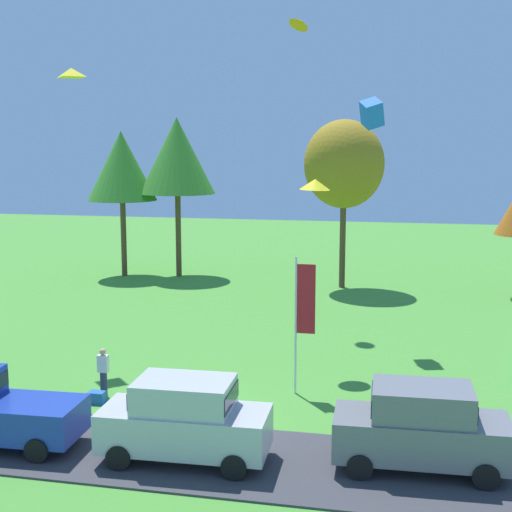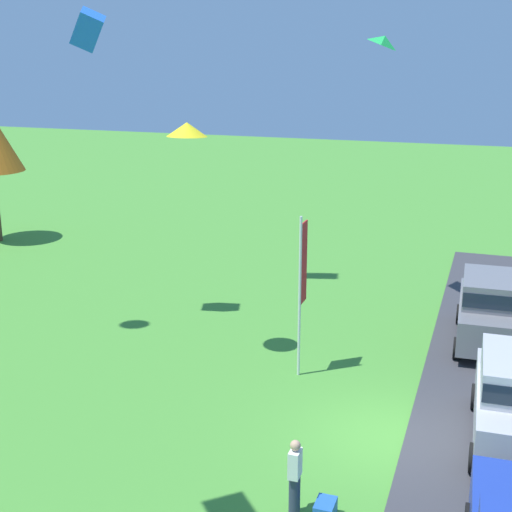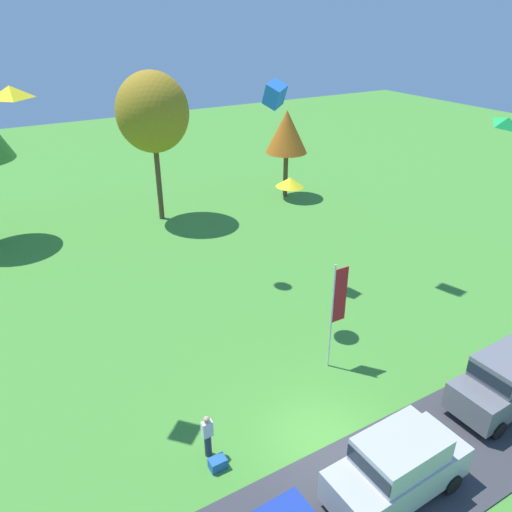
{
  "view_description": "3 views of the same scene",
  "coord_description": "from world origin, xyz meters",
  "px_view_note": "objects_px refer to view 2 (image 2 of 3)",
  "views": [
    {
      "loc": [
        6.44,
        -20.68,
        8.62
      ],
      "look_at": [
        0.78,
        5.69,
        4.39
      ],
      "focal_mm": 50.0,
      "sensor_mm": 36.0,
      "label": 1
    },
    {
      "loc": [
        -16.02,
        -2.13,
        9.31
      ],
      "look_at": [
        2.7,
        4.31,
        3.58
      ],
      "focal_mm": 50.0,
      "sensor_mm": 36.0,
      "label": 2
    },
    {
      "loc": [
        -8.4,
        -10.02,
        13.69
      ],
      "look_at": [
        0.95,
        5.94,
        4.4
      ],
      "focal_mm": 35.0,
      "sensor_mm": 36.0,
      "label": 3
    }
  ],
  "objects_px": {
    "car_suv_near_entrance": "(490,307)",
    "kite_delta_high_right": "(187,129)",
    "kite_box_low_drifter": "(88,30)",
    "flag_banner": "(302,274)",
    "person_on_lawn": "(295,477)",
    "kite_diamond_high_left": "(385,41)",
    "cooler_box": "(325,510)"
  },
  "relations": [
    {
      "from": "car_suv_near_entrance",
      "to": "kite_box_low_drifter",
      "type": "relative_size",
      "value": 4.33
    },
    {
      "from": "person_on_lawn",
      "to": "kite_box_low_drifter",
      "type": "distance_m",
      "value": 15.56
    },
    {
      "from": "kite_delta_high_right",
      "to": "person_on_lawn",
      "type": "bearing_deg",
      "value": -141.58
    },
    {
      "from": "flag_banner",
      "to": "kite_box_low_drifter",
      "type": "relative_size",
      "value": 4.5
    },
    {
      "from": "cooler_box",
      "to": "kite_delta_high_right",
      "type": "height_order",
      "value": "kite_delta_high_right"
    },
    {
      "from": "person_on_lawn",
      "to": "kite_box_low_drifter",
      "type": "bearing_deg",
      "value": 48.19
    },
    {
      "from": "car_suv_near_entrance",
      "to": "person_on_lawn",
      "type": "relative_size",
      "value": 2.73
    },
    {
      "from": "kite_diamond_high_left",
      "to": "cooler_box",
      "type": "bearing_deg",
      "value": -174.0
    },
    {
      "from": "car_suv_near_entrance",
      "to": "kite_box_low_drifter",
      "type": "height_order",
      "value": "kite_box_low_drifter"
    },
    {
      "from": "car_suv_near_entrance",
      "to": "kite_delta_high_right",
      "type": "xyz_separation_m",
      "value": [
        -4.05,
        8.73,
        5.82
      ]
    },
    {
      "from": "person_on_lawn",
      "to": "kite_delta_high_right",
      "type": "distance_m",
      "value": 10.45
    },
    {
      "from": "person_on_lawn",
      "to": "kite_delta_high_right",
      "type": "bearing_deg",
      "value": 38.42
    },
    {
      "from": "car_suv_near_entrance",
      "to": "cooler_box",
      "type": "distance_m",
      "value": 11.03
    },
    {
      "from": "car_suv_near_entrance",
      "to": "kite_diamond_high_left",
      "type": "bearing_deg",
      "value": 53.69
    },
    {
      "from": "person_on_lawn",
      "to": "kite_delta_high_right",
      "type": "relative_size",
      "value": 1.44
    },
    {
      "from": "flag_banner",
      "to": "cooler_box",
      "type": "distance_m",
      "value": 7.59
    },
    {
      "from": "person_on_lawn",
      "to": "cooler_box",
      "type": "distance_m",
      "value": 0.94
    },
    {
      "from": "cooler_box",
      "to": "kite_diamond_high_left",
      "type": "bearing_deg",
      "value": 6.0
    },
    {
      "from": "kite_diamond_high_left",
      "to": "kite_delta_high_right",
      "type": "xyz_separation_m",
      "value": [
        -7.22,
        4.42,
        -2.51
      ]
    },
    {
      "from": "person_on_lawn",
      "to": "flag_banner",
      "type": "relative_size",
      "value": 0.35
    },
    {
      "from": "flag_banner",
      "to": "cooler_box",
      "type": "relative_size",
      "value": 8.65
    },
    {
      "from": "car_suv_near_entrance",
      "to": "person_on_lawn",
      "type": "xyz_separation_m",
      "value": [
        -10.62,
        3.52,
        -0.42
      ]
    },
    {
      "from": "cooler_box",
      "to": "kite_box_low_drifter",
      "type": "height_order",
      "value": "kite_box_low_drifter"
    },
    {
      "from": "car_suv_near_entrance",
      "to": "person_on_lawn",
      "type": "height_order",
      "value": "car_suv_near_entrance"
    },
    {
      "from": "car_suv_near_entrance",
      "to": "kite_box_low_drifter",
      "type": "xyz_separation_m",
      "value": [
        -2.19,
        12.95,
        8.65
      ]
    },
    {
      "from": "kite_delta_high_right",
      "to": "kite_box_low_drifter",
      "type": "relative_size",
      "value": 1.1
    },
    {
      "from": "cooler_box",
      "to": "car_suv_near_entrance",
      "type": "bearing_deg",
      "value": -15.16
    },
    {
      "from": "kite_box_low_drifter",
      "to": "kite_diamond_high_left",
      "type": "bearing_deg",
      "value": -58.17
    },
    {
      "from": "kite_delta_high_right",
      "to": "kite_box_low_drifter",
      "type": "height_order",
      "value": "kite_box_low_drifter"
    },
    {
      "from": "flag_banner",
      "to": "cooler_box",
      "type": "xyz_separation_m",
      "value": [
        -6.62,
        -2.37,
        -2.87
      ]
    },
    {
      "from": "flag_banner",
      "to": "kite_box_low_drifter",
      "type": "distance_m",
      "value": 10.48
    },
    {
      "from": "flag_banner",
      "to": "car_suv_near_entrance",
      "type": "bearing_deg",
      "value": -52.84
    }
  ]
}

